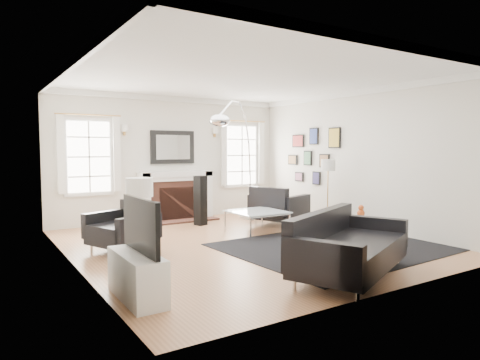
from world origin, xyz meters
TOP-DOWN VIEW (x-y plane):
  - floor at (0.00, 0.00)m, footprint 6.00×6.00m
  - back_wall at (0.00, 3.00)m, footprint 5.50×0.04m
  - front_wall at (0.00, -3.00)m, footprint 5.50×0.04m
  - left_wall at (-2.75, 0.00)m, footprint 0.04×6.00m
  - right_wall at (2.75, 0.00)m, footprint 0.04×6.00m
  - ceiling at (0.00, 0.00)m, footprint 5.50×6.00m
  - crown_molding at (0.00, 0.00)m, footprint 5.50×6.00m
  - fireplace at (0.00, 2.79)m, footprint 1.70×0.69m
  - mantel_mirror at (0.00, 2.95)m, footprint 1.05×0.07m
  - window_left at (-1.85, 2.95)m, footprint 1.24×0.15m
  - window_right at (1.85, 2.95)m, footprint 1.24×0.15m
  - gallery_wall at (2.72, 1.30)m, footprint 0.04×1.73m
  - tv_unit at (-2.44, -1.70)m, footprint 0.35×1.00m
  - area_rug at (1.09, -1.06)m, footprint 3.53×2.99m
  - sofa at (0.06, -2.30)m, footprint 2.24×1.68m
  - armchair_left at (-1.88, 0.53)m, footprint 1.12×1.18m
  - armchair_right at (1.52, 1.03)m, footprint 1.19×1.26m
  - coffee_table at (0.67, 0.56)m, footprint 0.97×0.97m
  - side_table_left at (-1.71, 0.30)m, footprint 0.45×0.45m
  - nesting_table at (1.40, -1.34)m, footprint 0.45×0.38m
  - gourd_lamp at (-1.71, 0.30)m, footprint 0.42×0.42m
  - orange_vase at (1.40, -1.34)m, footprint 0.12×0.12m
  - arc_floor_lamp at (0.73, 1.39)m, footprint 1.90×1.76m
  - stick_floor_lamp at (2.20, 0.24)m, footprint 0.28×0.28m
  - speaker_tower at (0.18, 1.95)m, footprint 0.26×0.26m

SIDE VIEW (x-z plane):
  - floor at x=0.00m, z-range 0.00..0.00m
  - area_rug at x=1.09m, z-range 0.00..0.01m
  - tv_unit at x=-2.44m, z-range -0.22..0.87m
  - armchair_left at x=-1.88m, z-range 0.04..0.67m
  - sofa at x=0.06m, z-range 0.03..0.70m
  - nesting_table at x=1.40m, z-range 0.13..0.63m
  - armchair_right at x=1.52m, z-range 0.04..0.73m
  - side_table_left at x=-1.71m, z-range 0.15..0.65m
  - coffee_table at x=0.67m, z-range 0.18..0.62m
  - speaker_tower at x=0.18m, z-range 0.00..1.05m
  - fireplace at x=0.00m, z-range -0.01..1.10m
  - orange_vase at x=1.40m, z-range 0.50..0.70m
  - gourd_lamp at x=-1.71m, z-range 0.55..1.22m
  - stick_floor_lamp at x=2.20m, z-range 0.51..1.92m
  - back_wall at x=0.00m, z-range 0.00..2.80m
  - front_wall at x=0.00m, z-range 0.00..2.80m
  - left_wall at x=-2.75m, z-range 0.00..2.80m
  - right_wall at x=2.75m, z-range 0.00..2.80m
  - arc_floor_lamp at x=0.73m, z-range 0.11..2.79m
  - window_left at x=-1.85m, z-range 0.65..2.27m
  - window_right at x=1.85m, z-range 0.65..2.27m
  - gallery_wall at x=2.72m, z-range 0.89..2.18m
  - mantel_mirror at x=0.00m, z-range 1.27..2.02m
  - crown_molding at x=0.00m, z-range 2.68..2.80m
  - ceiling at x=0.00m, z-range 2.79..2.81m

